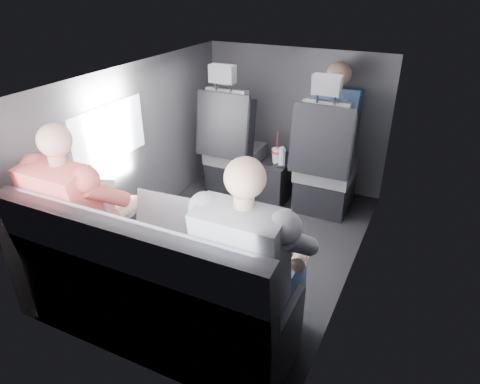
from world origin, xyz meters
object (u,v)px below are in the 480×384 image
at_px(water_bottle, 282,157).
at_px(laptop_black, 259,249).
at_px(passenger_rear_left, 85,216).
at_px(laptop_white, 102,201).
at_px(laptop_silver, 177,220).
at_px(soda_cup, 277,155).
at_px(passenger_rear_right, 253,264).
at_px(front_seat_left, 233,154).
at_px(passenger_front_right, 334,123).
at_px(rear_bench, 155,295).
at_px(front_seat_right, 324,170).
at_px(center_console, 277,180).

distance_m(water_bottle, laptop_black, 1.67).
xyz_separation_m(laptop_black, passenger_rear_left, (-1.08, -0.16, 0.01)).
distance_m(laptop_white, laptop_silver, 0.57).
xyz_separation_m(soda_cup, laptop_white, (-0.60, -1.59, 0.16)).
bearing_deg(passenger_rear_right, water_bottle, 105.87).
relative_size(soda_cup, passenger_rear_left, 0.23).
distance_m(soda_cup, laptop_silver, 1.59).
bearing_deg(laptop_black, front_seat_left, 120.79).
height_order(soda_cup, laptop_white, laptop_white).
relative_size(front_seat_left, laptop_silver, 3.17).
relative_size(passenger_rear_right, passenger_front_right, 1.47).
xyz_separation_m(laptop_white, laptop_silver, (0.57, 0.01, 0.00)).
distance_m(rear_bench, laptop_silver, 0.45).
height_order(soda_cup, passenger_rear_right, passenger_rear_right).
distance_m(front_seat_right, laptop_black, 1.67).
xyz_separation_m(soda_cup, laptop_black, (0.53, -1.64, 0.15)).
height_order(rear_bench, water_bottle, rear_bench).
height_order(front_seat_right, soda_cup, front_seat_right).
bearing_deg(water_bottle, front_seat_left, 174.21).
bearing_deg(laptop_black, passenger_rear_left, -171.80).
distance_m(laptop_white, passenger_rear_left, 0.21).
bearing_deg(center_console, rear_bench, -90.00).
bearing_deg(front_seat_left, center_console, 5.07).
height_order(front_seat_right, laptop_silver, front_seat_right).
bearing_deg(laptop_black, laptop_silver, 174.68).
xyz_separation_m(rear_bench, laptop_silver, (-0.02, 0.30, 0.33)).
bearing_deg(rear_bench, center_console, 90.00).
height_order(center_console, passenger_front_right, passenger_front_right).
xyz_separation_m(center_console, laptop_black, (0.53, -1.69, 0.43)).
bearing_deg(passenger_front_right, passenger_rear_right, -86.20).
bearing_deg(passenger_rear_right, soda_cup, 107.46).
distance_m(front_seat_right, soda_cup, 0.45).
distance_m(laptop_black, passenger_rear_right, 0.16).
height_order(front_seat_left, center_console, front_seat_left).
relative_size(center_console, rear_bench, 0.30).
bearing_deg(laptop_black, passenger_rear_right, -76.97).
bearing_deg(center_console, front_seat_left, -174.93).
height_order(front_seat_right, passenger_front_right, passenger_front_right).
bearing_deg(laptop_black, center_console, 107.52).
xyz_separation_m(center_console, rear_bench, (-0.00, -1.94, 0.11)).
xyz_separation_m(rear_bench, soda_cup, (0.01, 1.89, 0.17)).
bearing_deg(front_seat_right, laptop_black, -87.08).
distance_m(front_seat_left, passenger_front_right, 0.99).
distance_m(front_seat_left, laptop_silver, 1.67).
bearing_deg(water_bottle, passenger_rear_left, -109.34).
relative_size(laptop_silver, passenger_front_right, 0.46).
bearing_deg(passenger_front_right, laptop_silver, -103.71).
height_order(front_seat_left, front_seat_right, same).
bearing_deg(passenger_rear_left, front_seat_right, 61.17).
bearing_deg(laptop_silver, front_seat_right, 73.62).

